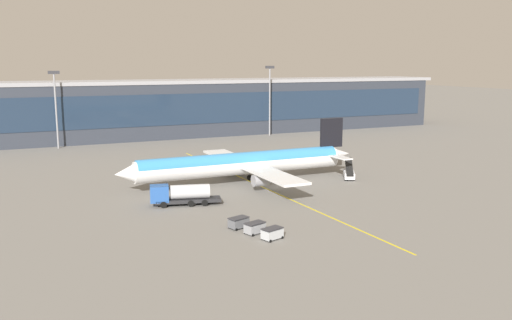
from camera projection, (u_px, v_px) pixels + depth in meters
name	position (u px, v px, depth m)	size (l,w,h in m)	color
ground_plane	(274.00, 187.00, 96.72)	(700.00, 700.00, 0.00)	slate
apron_lead_in_line	(260.00, 186.00, 97.74)	(0.30, 80.00, 0.01)	yellow
terminal_building	(133.00, 109.00, 159.17)	(206.70, 18.71, 16.75)	#2D333D
main_airliner	(243.00, 163.00, 99.34)	(46.25, 36.75, 11.13)	white
fuel_tanker	(181.00, 194.00, 84.11)	(11.08, 5.05, 3.25)	#232326
belt_loader	(349.00, 173.00, 104.09)	(4.69, 6.62, 3.49)	white
baggage_cart_0	(272.00, 233.00, 67.93)	(2.99, 2.29, 1.48)	#B2B7BC
baggage_cart_1	(255.00, 228.00, 70.25)	(2.99, 2.29, 1.48)	gray
baggage_cart_2	(239.00, 222.00, 72.56)	(2.99, 2.29, 1.48)	#595B60
apron_light_mast_0	(270.00, 95.00, 163.80)	(2.80, 0.50, 20.91)	gray
apron_light_mast_2	(56.00, 103.00, 138.76)	(2.80, 0.50, 19.78)	gray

